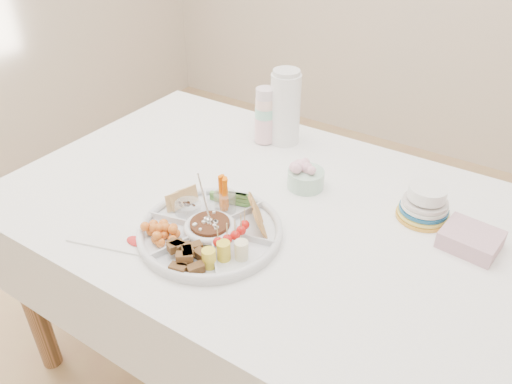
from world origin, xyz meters
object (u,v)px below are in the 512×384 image
Objects in this scene: dining_table at (260,293)px; thermos at (285,106)px; plate_stack at (425,204)px; party_tray at (210,229)px.

thermos reaches higher than dining_table.
thermos is 0.59m from plate_stack.
thermos is 1.83× the size of plate_stack.
dining_table is 0.45m from party_tray.
plate_stack is at bearing -17.86° from thermos.
thermos reaches higher than plate_stack.
party_tray is at bearing -79.33° from thermos.
plate_stack is (0.42, 0.18, 0.43)m from dining_table.
thermos is (-0.13, 0.36, 0.51)m from dining_table.
dining_table is at bearing -69.73° from thermos.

